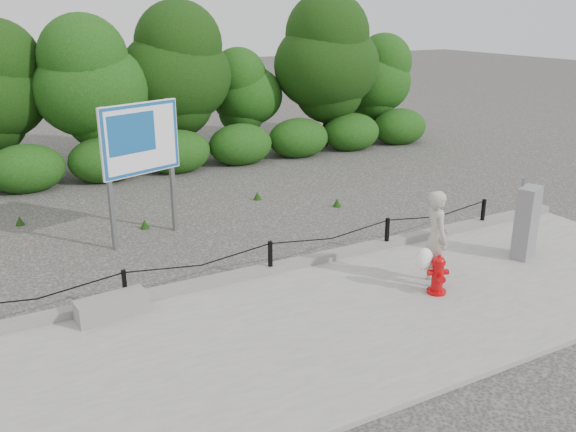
# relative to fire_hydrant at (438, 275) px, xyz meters

# --- Properties ---
(ground) EXTENTS (90.00, 90.00, 0.00)m
(ground) POSITION_rel_fire_hydrant_xyz_m (-2.01, 1.96, -0.40)
(ground) COLOR #2D2B28
(ground) RESTS_ON ground
(sidewalk) EXTENTS (14.00, 4.00, 0.08)m
(sidewalk) POSITION_rel_fire_hydrant_xyz_m (-2.01, -0.04, -0.36)
(sidewalk) COLOR gray
(sidewalk) RESTS_ON ground
(curb) EXTENTS (14.00, 0.22, 0.14)m
(curb) POSITION_rel_fire_hydrant_xyz_m (-2.01, 2.01, -0.25)
(curb) COLOR slate
(curb) RESTS_ON sidewalk
(chain_barrier) EXTENTS (10.06, 0.06, 0.60)m
(chain_barrier) POSITION_rel_fire_hydrant_xyz_m (-2.01, 1.96, 0.06)
(chain_barrier) COLOR black
(chain_barrier) RESTS_ON sidewalk
(treeline) EXTENTS (20.11, 3.66, 4.83)m
(treeline) POSITION_rel_fire_hydrant_xyz_m (-1.80, 10.85, 2.14)
(treeline) COLOR black
(treeline) RESTS_ON ground
(fire_hydrant) EXTENTS (0.40, 0.40, 0.66)m
(fire_hydrant) POSITION_rel_fire_hydrant_xyz_m (0.00, 0.00, 0.00)
(fire_hydrant) COLOR #B30609
(fire_hydrant) RESTS_ON sidewalk
(pedestrian) EXTENTS (0.77, 0.68, 1.61)m
(pedestrian) POSITION_rel_fire_hydrant_xyz_m (0.19, 0.32, 0.47)
(pedestrian) COLOR #AAA191
(pedestrian) RESTS_ON sidewalk
(concrete_block) EXTENTS (1.07, 0.46, 0.33)m
(concrete_block) POSITION_rel_fire_hydrant_xyz_m (-4.78, 1.71, -0.15)
(concrete_block) COLOR gray
(concrete_block) RESTS_ON sidewalk
(utility_cabinet) EXTENTS (0.58, 0.46, 1.47)m
(utility_cabinet) POSITION_rel_fire_hydrant_xyz_m (2.42, 0.40, 0.35)
(utility_cabinet) COLOR gray
(utility_cabinet) RESTS_ON sidewalk
(advertising_sign) EXTENTS (1.65, 0.64, 2.75)m
(advertising_sign) POSITION_rel_fire_hydrant_xyz_m (-3.34, 4.79, 1.55)
(advertising_sign) COLOR slate
(advertising_sign) RESTS_ON ground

